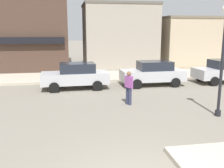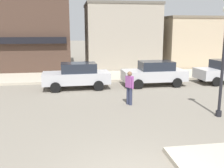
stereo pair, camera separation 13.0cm
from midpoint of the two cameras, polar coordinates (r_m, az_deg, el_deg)
kerb_far at (r=19.68m, az=-4.46°, el=1.64°), size 80.00×4.00×0.15m
parked_car_nearest at (r=15.98m, az=-7.42°, el=1.88°), size 4.05×1.98×1.56m
parked_car_second at (r=16.96m, az=9.42°, el=2.40°), size 4.02×1.92×1.56m
pedestrian_crossing_near at (r=12.43m, az=4.12°, el=-0.64°), size 0.36×0.53×1.61m
building_corner_shop at (r=25.65m, az=-22.08°, el=11.74°), size 11.67×7.91×7.76m
building_storefront_left_near at (r=24.33m, az=2.10°, el=10.29°), size 6.42×5.11×5.78m
building_storefront_left_mid at (r=27.31m, az=15.88°, el=8.88°), size 5.60×6.77×4.69m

